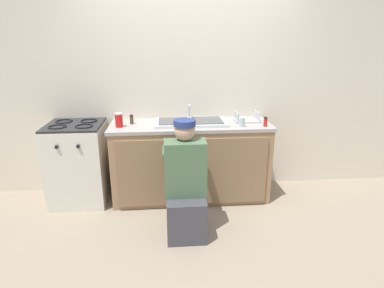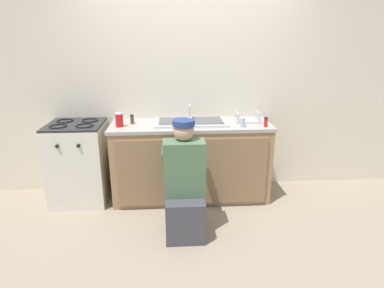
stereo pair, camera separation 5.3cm
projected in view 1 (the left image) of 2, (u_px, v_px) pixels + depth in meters
ground_plane at (193, 207)px, 3.59m from camera, size 12.00×12.00×0.00m
back_wall at (188, 87)px, 3.82m from camera, size 6.00×0.10×2.50m
counter_cabinet at (191, 162)px, 3.73m from camera, size 1.76×0.62×0.85m
countertop at (190, 125)px, 3.61m from camera, size 1.80×0.62×0.04m
sink_double_basin at (190, 122)px, 3.60m from camera, size 0.80×0.44×0.19m
stove_range at (78, 163)px, 3.63m from camera, size 0.61×0.62×0.93m
plumber_person at (185, 189)px, 2.99m from camera, size 0.42×0.61×1.10m
soda_cup_red at (119, 120)px, 3.43m from camera, size 0.08×0.08×0.15m
spice_bottle_red at (265, 122)px, 3.46m from camera, size 0.04×0.04×0.10m
spice_bottle_pepper at (132, 120)px, 3.57m from camera, size 0.04×0.04×0.10m
dish_rack_tray at (247, 119)px, 3.69m from camera, size 0.28×0.22×0.11m
water_glass at (242, 122)px, 3.45m from camera, size 0.06×0.06×0.10m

